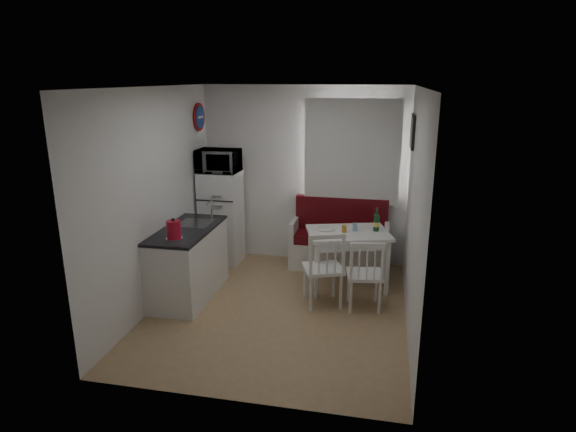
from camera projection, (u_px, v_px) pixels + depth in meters
name	position (u px, v px, depth m)	size (l,w,h in m)	color
floor	(279.00, 309.00, 5.81)	(3.00, 3.50, 0.02)	tan
ceiling	(277.00, 87.00, 5.09)	(3.00, 3.50, 0.02)	white
wall_back	(304.00, 176.00, 7.10)	(3.00, 0.02, 2.60)	white
wall_front	(230.00, 261.00, 3.81)	(3.00, 0.02, 2.60)	white
wall_left	(156.00, 199.00, 5.74)	(0.02, 3.50, 2.60)	white
wall_right	(414.00, 212.00, 5.17)	(0.02, 3.50, 2.60)	white
window	(352.00, 155.00, 6.85)	(1.22, 0.06, 1.47)	white
curtain	(352.00, 153.00, 6.77)	(1.35, 0.02, 1.50)	white
kitchen_counter	(189.00, 262.00, 6.06)	(0.62, 1.32, 1.16)	white
wall_sign	(200.00, 117.00, 6.86)	(0.40, 0.40, 0.03)	navy
picture_frame	(412.00, 131.00, 6.00)	(0.04, 0.52, 0.42)	black
bench	(339.00, 245.00, 7.03)	(1.42, 0.54, 1.01)	white
dining_table	(348.00, 238.00, 6.26)	(1.19, 0.98, 0.77)	white
chair_left	(322.00, 261.00, 5.70)	(0.58, 0.57, 0.52)	white
chair_right	(365.00, 268.00, 5.63)	(0.48, 0.46, 0.48)	white
fridge	(222.00, 217.00, 7.17)	(0.55, 0.55, 1.38)	white
microwave	(218.00, 161.00, 6.88)	(0.60, 0.40, 0.33)	white
kettle	(174.00, 230.00, 5.46)	(0.19, 0.19, 0.26)	#B40E25
wine_bottle	(377.00, 219.00, 6.22)	(0.08, 0.08, 0.31)	#154425
drinking_glass_orange	(344.00, 229.00, 6.18)	(0.06, 0.06, 0.10)	orange
drinking_glass_blue	(355.00, 227.00, 6.25)	(0.06, 0.06, 0.10)	#78A2CD
plate	(326.00, 229.00, 6.31)	(0.24, 0.24, 0.02)	white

